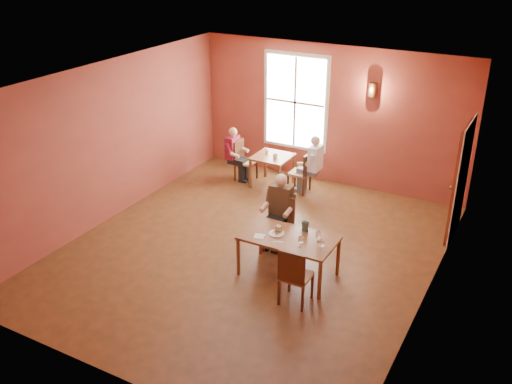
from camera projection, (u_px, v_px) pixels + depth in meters
The scene contains 28 objects.
ground at pixel (251, 251), 9.95m from camera, with size 6.00×7.00×0.01m, color brown.
wall_back at pixel (330, 116), 12.11m from camera, with size 6.00×0.04×3.00m, color brown.
wall_front at pixel (102, 275), 6.53m from camera, with size 6.00×0.04×3.00m, color brown.
wall_left at pixel (110, 142), 10.63m from camera, with size 0.04×7.00×3.00m, color brown.
wall_right at pixel (436, 211), 8.02m from camera, with size 0.04×7.00×3.00m, color brown.
ceiling at pixel (250, 81), 8.69m from camera, with size 6.00×7.00×0.04m, color white.
window at pixel (295, 102), 12.34m from camera, with size 1.36×0.10×1.96m, color white.
door at pixel (459, 182), 10.07m from camera, with size 0.12×1.04×2.10m, color maroon.
wall_sconce at pixel (372, 90), 11.35m from camera, with size 0.16×0.16×0.28m, color brown.
main_table at pixel (288, 256), 9.12m from camera, with size 1.49×0.84×0.70m, color brown, non-canonical shape.
chair_diner_main at pixel (279, 225), 9.81m from camera, with size 0.42×0.42×0.94m, color brown, non-canonical shape.
diner_main at pixel (278, 218), 9.71m from camera, with size 0.51×0.51×1.28m, color black, non-canonical shape.
chair_empty at pixel (296, 275), 8.40m from camera, with size 0.42×0.42×0.95m, color brown, non-canonical shape.
plate_food at pixel (276, 233), 9.06m from camera, with size 0.26×0.26×0.03m, color white.
sandwich at pixel (279, 230), 9.08m from camera, with size 0.09×0.08×0.11m, color tan.
goblet_a at pixel (318, 236), 8.81m from camera, with size 0.08×0.08×0.19m, color white, non-canonical shape.
goblet_b at pixel (322, 245), 8.57m from camera, with size 0.08×0.08×0.19m, color white, non-canonical shape.
goblet_c at pixel (301, 242), 8.65m from camera, with size 0.08×0.08×0.19m, color white, non-canonical shape.
menu_stand at pixel (305, 226), 9.10m from camera, with size 0.11×0.05×0.18m, color #2C4634.
knife at pixel (278, 242), 8.83m from camera, with size 0.19×0.02×0.00m, color silver.
napkin at pixel (259, 236), 8.99m from camera, with size 0.16×0.16×0.01m, color white.
second_table at pixel (272, 171), 12.36m from camera, with size 0.78×0.78×0.69m, color brown, non-canonical shape.
chair_diner_white at pixel (300, 172), 12.04m from camera, with size 0.39×0.39×0.88m, color #50280F, non-canonical shape.
diner_white at pixel (301, 165), 11.95m from camera, with size 0.49×0.49×1.22m, color white, non-canonical shape.
chair_diner_maroon at pixel (246, 161), 12.60m from camera, with size 0.40×0.40×0.90m, color #462311, non-canonical shape.
diner_maroon at pixel (245, 155), 12.56m from camera, with size 0.46×0.46×1.15m, color maroon, non-canonical shape.
cup_a at pixel (275, 156), 12.08m from camera, with size 0.11×0.11×0.09m, color silver.
cup_b at pixel (267, 152), 12.35m from camera, with size 0.08×0.08×0.08m, color white.
Camera 1 is at (4.20, -7.51, 5.11)m, focal length 40.00 mm.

